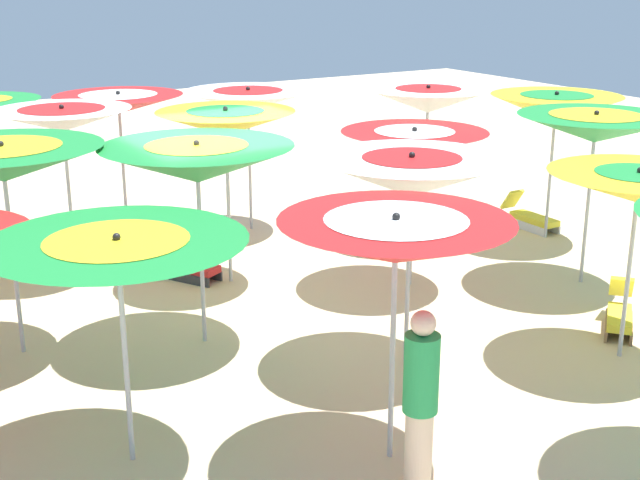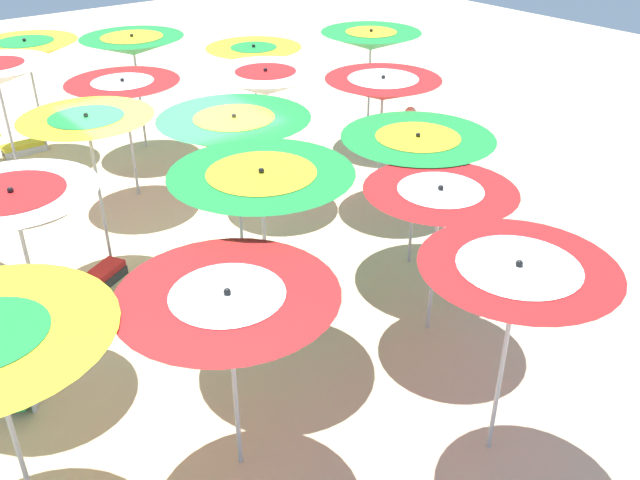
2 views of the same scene
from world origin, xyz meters
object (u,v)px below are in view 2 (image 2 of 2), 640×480
at_px(beach_umbrella_6, 262,187).
at_px(beach_umbrella_8, 266,83).
at_px(beach_umbrella_11, 14,204).
at_px(beach_umbrella_1, 439,203).
at_px(lounger_0, 27,380).
at_px(beach_umbrella_0, 516,282).
at_px(beach_umbrella_12, 88,128).
at_px(beach_umbrella_9, 254,55).
at_px(beach_umbrella_3, 383,89).
at_px(beachgoer_0, 408,148).
at_px(lounger_4, 93,279).
at_px(beach_umbrella_5, 229,309).
at_px(beach_umbrella_14, 133,46).
at_px(beach_umbrella_7, 235,131).
at_px(beach_umbrella_13, 124,90).
at_px(beach_umbrella_2, 417,149).
at_px(beach_umbrella_19, 27,51).
at_px(lounger_1, 20,145).
at_px(beach_umbrella_4, 371,41).
at_px(lounger_3, 399,133).

bearing_deg(beach_umbrella_6, beach_umbrella_8, 145.32).
bearing_deg(beach_umbrella_11, beach_umbrella_8, 114.96).
distance_m(beach_umbrella_1, beach_umbrella_8, 4.88).
distance_m(beach_umbrella_8, lounger_0, 6.42).
relative_size(beach_umbrella_0, beach_umbrella_12, 0.96).
bearing_deg(beach_umbrella_9, beach_umbrella_3, 5.84).
distance_m(beach_umbrella_12, beachgoer_0, 5.84).
height_order(beach_umbrella_11, beach_umbrella_12, beach_umbrella_12).
bearing_deg(lounger_4, beach_umbrella_5, -120.21).
relative_size(beach_umbrella_0, beachgoer_0, 1.43).
xyz_separation_m(beach_umbrella_14, lounger_4, (4.81, -3.15, -2.03)).
bearing_deg(lounger_4, beach_umbrella_11, -160.28).
xyz_separation_m(beach_umbrella_7, beach_umbrella_13, (-3.30, -0.27, -0.15)).
xyz_separation_m(beach_umbrella_2, beach_umbrella_19, (-8.26, -2.96, 0.23)).
height_order(beach_umbrella_2, beach_umbrella_13, beach_umbrella_13).
relative_size(lounger_1, lounger_4, 0.86).
bearing_deg(beach_umbrella_12, beachgoer_0, 80.55).
bearing_deg(beach_umbrella_13, beach_umbrella_4, 84.68).
xyz_separation_m(beach_umbrella_3, beach_umbrella_19, (-6.20, -4.16, 0.06)).
bearing_deg(beach_umbrella_12, beach_umbrella_0, 15.48).
bearing_deg(beach_umbrella_19, lounger_1, -106.98).
xyz_separation_m(beach_umbrella_7, lounger_3, (-2.22, 5.56, -2.00)).
xyz_separation_m(beach_umbrella_5, lounger_4, (-4.17, 0.06, -1.82)).
xyz_separation_m(beach_umbrella_4, lounger_3, (0.58, 0.42, -2.02)).
bearing_deg(beach_umbrella_6, beach_umbrella_13, 173.86).
bearing_deg(beach_umbrella_6, beach_umbrella_11, -118.76).
bearing_deg(lounger_3, beach_umbrella_0, 100.11).
distance_m(beach_umbrella_12, beach_umbrella_14, 5.03).
xyz_separation_m(beach_umbrella_9, beach_umbrella_19, (-2.64, -3.80, 0.14)).
distance_m(beach_umbrella_6, beach_umbrella_11, 2.81).
height_order(beach_umbrella_11, lounger_0, beach_umbrella_11).
bearing_deg(beach_umbrella_5, lounger_3, 126.23).
bearing_deg(beach_umbrella_7, beach_umbrella_19, -172.35).
bearing_deg(beach_umbrella_3, beach_umbrella_11, -81.44).
distance_m(beach_umbrella_5, beach_umbrella_14, 9.54).
bearing_deg(beach_umbrella_3, beach_umbrella_5, -54.81).
bearing_deg(beach_umbrella_3, beach_umbrella_8, -130.84).
bearing_deg(beach_umbrella_0, beach_umbrella_4, 146.75).
height_order(beach_umbrella_4, beach_umbrella_19, beach_umbrella_4).
xyz_separation_m(beach_umbrella_4, beach_umbrella_8, (1.06, -3.42, -0.03)).
height_order(beach_umbrella_2, beach_umbrella_14, beach_umbrella_14).
relative_size(beach_umbrella_3, beachgoer_0, 1.39).
distance_m(beach_umbrella_2, lounger_1, 9.26).
relative_size(beach_umbrella_7, beach_umbrella_13, 1.09).
height_order(beach_umbrella_11, beach_umbrella_19, beach_umbrella_11).
relative_size(beach_umbrella_0, beach_umbrella_9, 1.07).
bearing_deg(beach_umbrella_7, beach_umbrella_11, -79.72).
bearing_deg(beach_umbrella_8, beach_umbrella_2, 6.02).
height_order(beach_umbrella_7, lounger_3, beach_umbrella_7).
xyz_separation_m(beach_umbrella_13, beachgoer_0, (3.04, 4.14, -1.17)).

